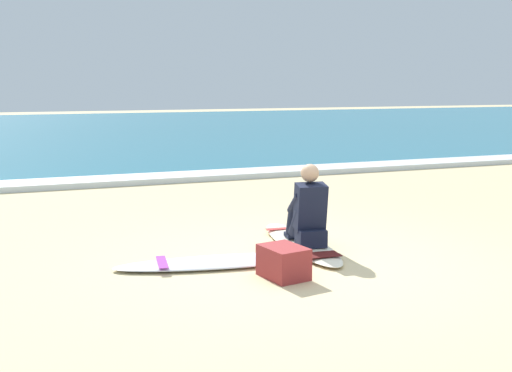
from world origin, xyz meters
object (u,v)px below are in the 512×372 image
at_px(surfboard_main, 301,243).
at_px(surfboard_spare_near, 224,262).
at_px(beach_bag, 283,262).
at_px(surfer_seated, 308,213).

relative_size(surfboard_main, surfboard_spare_near, 0.93).
bearing_deg(surfboard_main, surfboard_spare_near, -158.26).
relative_size(surfboard_main, beach_bag, 4.65).
bearing_deg(surfboard_main, beach_bag, -122.79).
bearing_deg(surfer_seated, surfboard_main, 87.50).
xyz_separation_m(surfboard_main, surfer_seated, (-0.01, -0.21, 0.40)).
distance_m(surfboard_main, surfer_seated, 0.45).
bearing_deg(beach_bag, surfboard_spare_near, 122.59).
height_order(surfboard_main, surfboard_spare_near, same).
xyz_separation_m(surfer_seated, surfboard_spare_near, (-1.11, -0.23, -0.40)).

